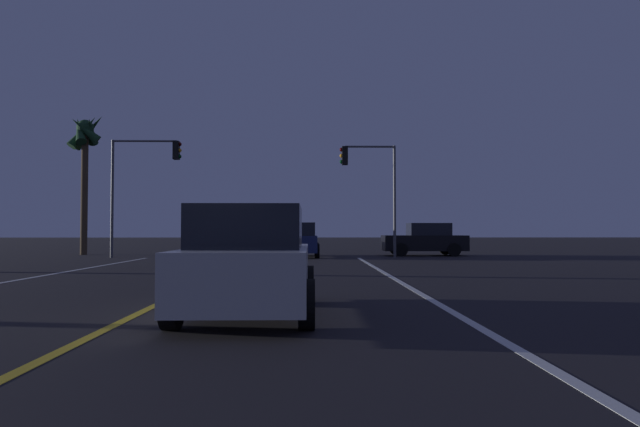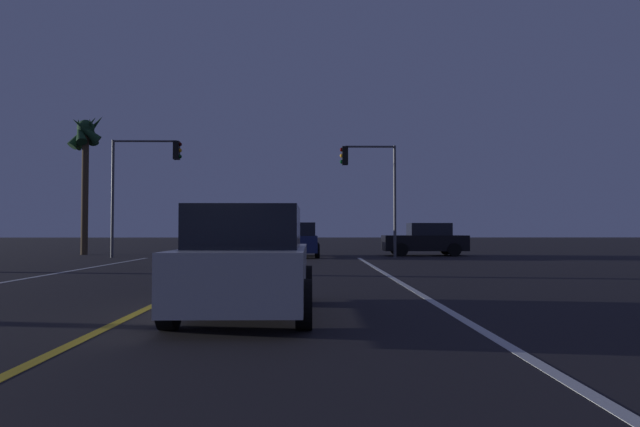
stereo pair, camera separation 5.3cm
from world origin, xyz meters
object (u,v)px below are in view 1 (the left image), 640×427
car_lead_same_lane (250,262)px  palm_tree_left_far (85,142)px  traffic_light_near_left (145,170)px  car_ahead_far (299,240)px  car_crossing_side (425,240)px  traffic_light_near_right (369,175)px

car_lead_same_lane → palm_tree_left_far: (-11.32, 20.99, 5.30)m
traffic_light_near_left → car_ahead_far: bearing=4.9°
palm_tree_left_far → car_lead_same_lane: bearing=-61.7°
car_lead_same_lane → car_ahead_far: bearing=-1.2°
palm_tree_left_far → car_ahead_far: bearing=-12.2°
car_ahead_far → palm_tree_left_far: palm_tree_left_far is taller
car_crossing_side → car_ahead_far: same height
traffic_light_near_left → palm_tree_left_far: (-4.22, 3.17, 1.87)m
car_crossing_side → palm_tree_left_far: 19.08m
traffic_light_near_right → palm_tree_left_far: (-15.13, 3.17, 2.08)m
car_crossing_side → palm_tree_left_far: bearing=-4.1°
car_ahead_far → traffic_light_near_left: bearing=94.9°
car_ahead_far → car_lead_same_lane: bearing=178.8°
car_lead_same_lane → traffic_light_near_left: bearing=21.7°
palm_tree_left_far → traffic_light_near_left: bearing=-36.9°
traffic_light_near_left → traffic_light_near_right: bearing=-0.0°
traffic_light_near_right → palm_tree_left_far: bearing=-11.8°
car_crossing_side → car_lead_same_lane: size_ratio=1.00×
car_crossing_side → car_lead_same_lane: (-6.96, -19.69, 0.00)m
car_ahead_far → traffic_light_near_right: traffic_light_near_right is taller
car_crossing_side → car_lead_same_lane: bearing=70.5°
car_crossing_side → palm_tree_left_far: size_ratio=0.55×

